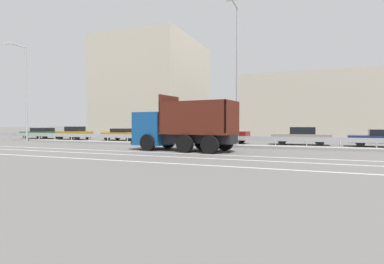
% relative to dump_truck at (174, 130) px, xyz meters
% --- Properties ---
extents(ground_plane, '(320.00, 320.00, 0.00)m').
position_rel_dump_truck_xyz_m(ground_plane, '(-1.44, 0.99, -1.27)').
color(ground_plane, '#605E5B').
extents(lane_strip_0, '(52.67, 0.16, 0.01)m').
position_rel_dump_truck_xyz_m(lane_strip_0, '(0.83, -1.88, -1.27)').
color(lane_strip_0, silver).
rests_on(lane_strip_0, ground_plane).
extents(lane_strip_1, '(52.67, 0.16, 0.01)m').
position_rel_dump_truck_xyz_m(lane_strip_1, '(0.83, -3.65, -1.27)').
color(lane_strip_1, silver).
rests_on(lane_strip_1, ground_plane).
extents(lane_strip_2, '(52.67, 0.16, 0.01)m').
position_rel_dump_truck_xyz_m(lane_strip_2, '(0.83, -5.99, -1.27)').
color(lane_strip_2, silver).
rests_on(lane_strip_2, ground_plane).
extents(median_island, '(28.97, 1.10, 0.18)m').
position_rel_dump_truck_xyz_m(median_island, '(-1.44, 3.79, -1.18)').
color(median_island, gray).
rests_on(median_island, ground_plane).
extents(median_guardrail, '(52.67, 0.09, 0.78)m').
position_rel_dump_truck_xyz_m(median_guardrail, '(-1.44, 4.62, -0.70)').
color(median_guardrail, '#9EA0A5').
rests_on(median_guardrail, ground_plane).
extents(dump_truck, '(6.81, 3.18, 3.51)m').
position_rel_dump_truck_xyz_m(dump_truck, '(0.00, 0.00, 0.00)').
color(dump_truck, '#144C8C').
rests_on(dump_truck, ground_plane).
extents(median_road_sign, '(0.82, 0.16, 2.53)m').
position_rel_dump_truck_xyz_m(median_road_sign, '(-3.57, 3.79, 0.10)').
color(median_road_sign, white).
rests_on(median_road_sign, ground_plane).
extents(street_lamp_0, '(0.71, 2.16, 9.30)m').
position_rel_dump_truck_xyz_m(street_lamp_0, '(-17.76, 3.66, 3.86)').
color(street_lamp_0, '#ADADB2').
rests_on(street_lamp_0, ground_plane).
extents(street_lamp_1, '(0.70, 2.11, 10.00)m').
position_rel_dump_truck_xyz_m(street_lamp_1, '(3.30, 3.50, 4.21)').
color(street_lamp_1, '#ADADB2').
rests_on(street_lamp_1, ground_plane).
extents(parked_car_0, '(4.86, 2.05, 1.25)m').
position_rel_dump_truck_xyz_m(parked_car_0, '(-21.02, 8.44, -0.62)').
color(parked_car_0, '#335B33').
rests_on(parked_car_0, ground_plane).
extents(parked_car_1, '(3.89, 1.87, 1.41)m').
position_rel_dump_truck_xyz_m(parked_car_1, '(-15.73, 8.00, -0.56)').
color(parked_car_1, '#B27A14').
rests_on(parked_car_1, ground_plane).
extents(parked_car_2, '(4.13, 2.11, 1.23)m').
position_rel_dump_truck_xyz_m(parked_car_2, '(-9.75, 8.37, -0.62)').
color(parked_car_2, '#B27A14').
rests_on(parked_car_2, ground_plane).
extents(parked_car_3, '(4.80, 2.07, 1.42)m').
position_rel_dump_truck_xyz_m(parked_car_3, '(-3.76, 8.45, -0.54)').
color(parked_car_3, silver).
rests_on(parked_car_3, ground_plane).
extents(parked_car_4, '(3.99, 2.01, 1.57)m').
position_rel_dump_truck_xyz_m(parked_car_4, '(1.27, 8.08, -0.49)').
color(parked_car_4, maroon).
rests_on(parked_car_4, ground_plane).
extents(parked_car_5, '(4.57, 1.95, 1.44)m').
position_rel_dump_truck_xyz_m(parked_car_5, '(7.46, 8.30, -0.55)').
color(parked_car_5, gray).
rests_on(parked_car_5, ground_plane).
extents(parked_car_6, '(4.44, 2.14, 1.29)m').
position_rel_dump_truck_xyz_m(parked_car_6, '(12.99, 7.99, -0.61)').
color(parked_car_6, navy).
rests_on(parked_car_6, ground_plane).
extents(background_building_0, '(12.52, 14.82, 13.76)m').
position_rel_dump_truck_xyz_m(background_building_0, '(-13.61, 22.08, 5.61)').
color(background_building_0, beige).
rests_on(background_building_0, ground_plane).
extents(background_building_1, '(20.71, 8.48, 7.29)m').
position_rel_dump_truck_xyz_m(background_building_1, '(10.50, 20.34, 2.37)').
color(background_building_1, beige).
rests_on(background_building_1, ground_plane).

